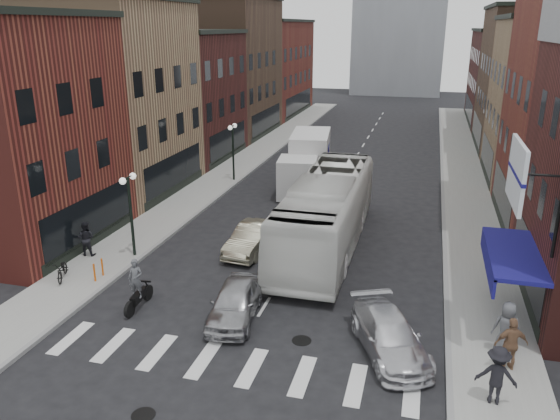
% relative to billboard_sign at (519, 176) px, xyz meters
% --- Properties ---
extents(ground, '(160.00, 160.00, 0.00)m').
position_rel_billboard_sign_xyz_m(ground, '(-8.59, -0.50, -6.13)').
color(ground, black).
rests_on(ground, ground).
extents(sidewalk_left, '(3.00, 74.00, 0.15)m').
position_rel_billboard_sign_xyz_m(sidewalk_left, '(-17.09, 21.50, -6.06)').
color(sidewalk_left, gray).
rests_on(sidewalk_left, ground).
extents(sidewalk_right, '(3.00, 74.00, 0.15)m').
position_rel_billboard_sign_xyz_m(sidewalk_right, '(-0.09, 21.50, -6.06)').
color(sidewalk_right, gray).
rests_on(sidewalk_right, ground).
extents(curb_left, '(0.20, 74.00, 0.16)m').
position_rel_billboard_sign_xyz_m(curb_left, '(-15.59, 21.50, -6.13)').
color(curb_left, gray).
rests_on(curb_left, ground).
extents(curb_right, '(0.20, 74.00, 0.16)m').
position_rel_billboard_sign_xyz_m(curb_right, '(-1.59, 21.50, -6.13)').
color(curb_right, gray).
rests_on(curb_right, ground).
extents(crosswalk_stripes, '(12.00, 2.20, 0.01)m').
position_rel_billboard_sign_xyz_m(crosswalk_stripes, '(-8.59, -3.50, -6.13)').
color(crosswalk_stripes, silver).
rests_on(crosswalk_stripes, ground).
extents(bldg_left_mid_a, '(10.30, 10.20, 12.30)m').
position_rel_billboard_sign_xyz_m(bldg_left_mid_a, '(-23.58, 13.50, 0.02)').
color(bldg_left_mid_a, '#997454').
rests_on(bldg_left_mid_a, ground).
extents(bldg_left_mid_b, '(10.30, 10.20, 10.30)m').
position_rel_billboard_sign_xyz_m(bldg_left_mid_b, '(-23.58, 23.50, -0.98)').
color(bldg_left_mid_b, '#3F1916').
rests_on(bldg_left_mid_b, ground).
extents(bldg_left_far_a, '(10.30, 12.20, 13.30)m').
position_rel_billboard_sign_xyz_m(bldg_left_far_a, '(-23.58, 34.50, 0.52)').
color(bldg_left_far_a, '#4C3426').
rests_on(bldg_left_far_a, ground).
extents(bldg_left_far_b, '(10.30, 16.20, 11.30)m').
position_rel_billboard_sign_xyz_m(bldg_left_far_b, '(-23.58, 48.50, -0.48)').
color(bldg_left_far_b, maroon).
rests_on(bldg_left_far_b, ground).
extents(bldg_right_far_a, '(10.30, 12.20, 12.30)m').
position_rel_billboard_sign_xyz_m(bldg_right_far_a, '(6.41, 34.50, 0.02)').
color(bldg_right_far_a, '#4C3426').
rests_on(bldg_right_far_a, ground).
extents(bldg_right_far_b, '(10.30, 16.20, 10.30)m').
position_rel_billboard_sign_xyz_m(bldg_right_far_b, '(6.41, 48.50, -0.98)').
color(bldg_right_far_b, '#3F1916').
rests_on(bldg_right_far_b, ground).
extents(awning_blue, '(1.80, 5.00, 0.78)m').
position_rel_billboard_sign_xyz_m(awning_blue, '(0.34, 2.00, -3.50)').
color(awning_blue, navy).
rests_on(awning_blue, ground).
extents(billboard_sign, '(1.52, 3.00, 3.70)m').
position_rel_billboard_sign_xyz_m(billboard_sign, '(0.00, 0.00, 0.00)').
color(billboard_sign, black).
rests_on(billboard_sign, ground).
extents(streetlamp_near, '(0.32, 1.22, 4.11)m').
position_rel_billboard_sign_xyz_m(streetlamp_near, '(-15.99, 3.50, -3.22)').
color(streetlamp_near, black).
rests_on(streetlamp_near, ground).
extents(streetlamp_far, '(0.32, 1.22, 4.11)m').
position_rel_billboard_sign_xyz_m(streetlamp_far, '(-15.99, 17.50, -3.22)').
color(streetlamp_far, black).
rests_on(streetlamp_far, ground).
extents(bike_rack, '(0.08, 0.68, 0.80)m').
position_rel_billboard_sign_xyz_m(bike_rack, '(-16.19, 0.80, -5.58)').
color(bike_rack, '#D8590C').
rests_on(bike_rack, sidewalk_left).
extents(box_truck, '(3.20, 8.46, 3.57)m').
position_rel_billboard_sign_xyz_m(box_truck, '(-10.69, 17.62, -4.37)').
color(box_truck, silver).
rests_on(box_truck, ground).
extents(motorcycle_rider, '(0.62, 2.08, 2.12)m').
position_rel_billboard_sign_xyz_m(motorcycle_rider, '(-13.31, -0.94, -5.14)').
color(motorcycle_rider, black).
rests_on(motorcycle_rider, ground).
extents(transit_bus, '(3.13, 13.21, 3.68)m').
position_rel_billboard_sign_xyz_m(transit_bus, '(-7.39, 7.36, -4.29)').
color(transit_bus, silver).
rests_on(transit_bus, ground).
extents(sedan_left_near, '(2.14, 4.26, 1.39)m').
position_rel_billboard_sign_xyz_m(sedan_left_near, '(-9.39, -0.63, -5.44)').
color(sedan_left_near, '#A4A4A8').
rests_on(sedan_left_near, ground).
extents(sedan_left_far, '(1.88, 4.38, 1.40)m').
position_rel_billboard_sign_xyz_m(sedan_left_far, '(-10.75, 5.70, -5.43)').
color(sedan_left_far, '#B7B395').
rests_on(sedan_left_far, ground).
extents(curb_car, '(3.51, 4.86, 1.31)m').
position_rel_billboard_sign_xyz_m(curb_car, '(-3.55, -1.44, -5.48)').
color(curb_car, silver).
rests_on(curb_car, ground).
extents(parked_bicycle, '(1.21, 1.72, 0.86)m').
position_rel_billboard_sign_xyz_m(parked_bicycle, '(-17.66, 0.35, -5.55)').
color(parked_bicycle, black).
rests_on(parked_bicycle, sidewalk_left).
extents(ped_left_solo, '(0.88, 0.59, 1.69)m').
position_rel_billboard_sign_xyz_m(ped_left_solo, '(-18.17, 2.91, -5.14)').
color(ped_left_solo, black).
rests_on(ped_left_solo, sidewalk_left).
extents(ped_right_a, '(1.21, 0.66, 1.81)m').
position_rel_billboard_sign_xyz_m(ped_right_a, '(-0.38, -3.42, -5.08)').
color(ped_right_a, black).
rests_on(ped_right_a, sidewalk_right).
extents(ped_right_b, '(1.16, 0.78, 1.81)m').
position_rel_billboard_sign_xyz_m(ped_right_b, '(0.22, -1.57, -5.08)').
color(ped_right_b, brown).
rests_on(ped_right_b, sidewalk_right).
extents(ped_right_c, '(0.93, 0.63, 1.86)m').
position_rel_billboard_sign_xyz_m(ped_right_c, '(0.18, -0.64, -5.05)').
color(ped_right_c, '#4E5055').
rests_on(ped_right_c, sidewalk_right).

